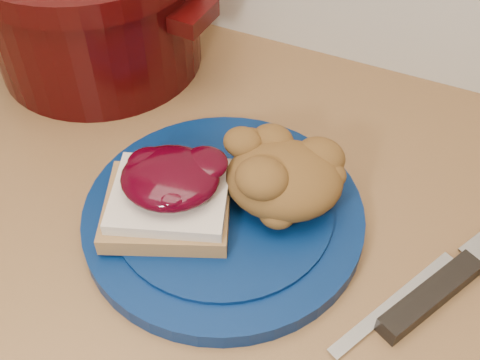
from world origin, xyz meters
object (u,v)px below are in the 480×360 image
at_px(chef_knife, 461,271).
at_px(butter_knife, 395,303).
at_px(plate, 224,216).
at_px(dutch_oven, 93,4).
at_px(pepper_grinder, 83,18).

xyz_separation_m(chef_knife, butter_knife, (-0.05, -0.06, -0.01)).
bearing_deg(chef_knife, plate, 125.47).
relative_size(butter_knife, dutch_oven, 0.49).
distance_m(dutch_oven, pepper_grinder, 0.03).
bearing_deg(pepper_grinder, dutch_oven, -0.00).
xyz_separation_m(dutch_oven, pepper_grinder, (-0.02, 0.00, -0.03)).
height_order(dutch_oven, pepper_grinder, dutch_oven).
xyz_separation_m(plate, dutch_oven, (-0.28, 0.20, 0.07)).
distance_m(plate, chef_knife, 0.24).
xyz_separation_m(plate, butter_knife, (0.19, -0.02, -0.01)).
bearing_deg(pepper_grinder, butter_knife, -24.12).
height_order(plate, dutch_oven, dutch_oven).
bearing_deg(chef_knife, pepper_grinder, 100.97).
relative_size(butter_knife, pepper_grinder, 1.45).
bearing_deg(chef_knife, butter_knife, 166.83).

